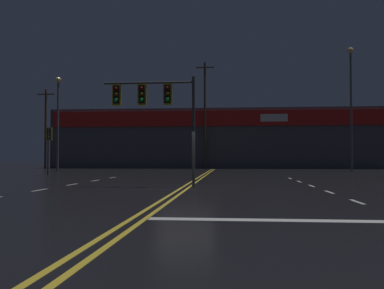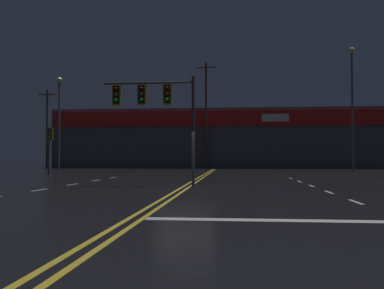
{
  "view_description": "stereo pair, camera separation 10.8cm",
  "coord_description": "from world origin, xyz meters",
  "px_view_note": "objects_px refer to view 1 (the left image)",
  "views": [
    {
      "loc": [
        1.99,
        -18.58,
        1.32
      ],
      "look_at": [
        0.0,
        3.45,
        2.0
      ],
      "focal_mm": 40.0,
      "sensor_mm": 36.0,
      "label": 1
    },
    {
      "loc": [
        2.1,
        -18.57,
        1.32
      ],
      "look_at": [
        0.0,
        3.45,
        2.0
      ],
      "focal_mm": 40.0,
      "sensor_mm": 36.0,
      "label": 2
    }
  ],
  "objects_px": {
    "traffic_signal_median": "(153,101)",
    "streetlight_near_left": "(351,94)",
    "streetlight_median_approach": "(58,111)",
    "traffic_signal_corner_northwest": "(49,140)"
  },
  "relations": [
    {
      "from": "streetlight_near_left",
      "to": "streetlight_median_approach",
      "type": "distance_m",
      "value": 28.17
    },
    {
      "from": "traffic_signal_median",
      "to": "streetlight_near_left",
      "type": "relative_size",
      "value": 0.42
    },
    {
      "from": "traffic_signal_median",
      "to": "streetlight_median_approach",
      "type": "height_order",
      "value": "streetlight_median_approach"
    },
    {
      "from": "traffic_signal_median",
      "to": "traffic_signal_corner_northwest",
      "type": "distance_m",
      "value": 15.74
    },
    {
      "from": "traffic_signal_median",
      "to": "streetlight_near_left",
      "type": "xyz_separation_m",
      "value": [
        15.04,
        22.65,
        3.46
      ]
    },
    {
      "from": "traffic_signal_median",
      "to": "streetlight_median_approach",
      "type": "distance_m",
      "value": 24.15
    },
    {
      "from": "streetlight_near_left",
      "to": "streetlight_median_approach",
      "type": "xyz_separation_m",
      "value": [
        -28.03,
        -2.38,
        -1.54
      ]
    },
    {
      "from": "streetlight_near_left",
      "to": "streetlight_median_approach",
      "type": "relative_size",
      "value": 1.31
    },
    {
      "from": "traffic_signal_median",
      "to": "streetlight_near_left",
      "type": "distance_m",
      "value": 27.41
    },
    {
      "from": "traffic_signal_corner_northwest",
      "to": "streetlight_median_approach",
      "type": "xyz_separation_m",
      "value": [
        -2.79,
        8.35,
        3.18
      ]
    }
  ]
}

